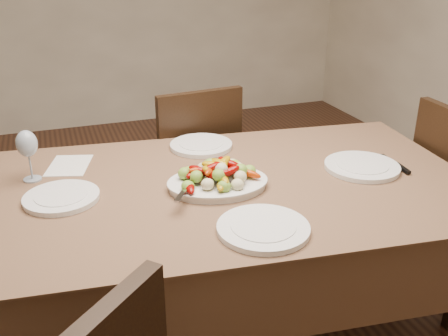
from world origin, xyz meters
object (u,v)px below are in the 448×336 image
plate_left (62,198)px  wine_glass (28,154)px  dining_table (224,270)px  chair_far (187,171)px  plate_near (263,229)px  serving_platter (218,185)px  plate_far (201,146)px  plate_right (362,167)px

plate_left → wine_glass: bearing=114.2°
dining_table → plate_left: 0.69m
dining_table → wine_glass: (-0.66, 0.27, 0.48)m
chair_far → plate_near: size_ratio=3.35×
chair_far → wine_glass: 0.96m
serving_platter → plate_left: size_ratio=1.37×
serving_platter → plate_near: (0.03, -0.33, -0.00)m
plate_left → plate_near: size_ratio=0.90×
serving_platter → plate_near: size_ratio=1.23×
wine_glass → serving_platter: bearing=-25.2°
chair_far → plate_left: (-0.63, -0.70, 0.29)m
serving_platter → plate_left: bearing=170.5°
dining_table → chair_far: chair_far is taller
chair_far → serving_platter: size_ratio=2.72×
dining_table → plate_far: size_ratio=6.88×
dining_table → plate_near: size_ratio=6.48×
dining_table → wine_glass: size_ratio=8.98×
wine_glass → dining_table: bearing=-22.2°
plate_far → plate_right: bearing=-39.4°
chair_far → wine_glass: size_ratio=4.64×
dining_table → plate_far: bearing=85.6°
dining_table → plate_far: 0.54m
dining_table → plate_left: plate_left is taller
dining_table → wine_glass: bearing=157.8°
plate_left → plate_far: bearing=27.6°
plate_near → wine_glass: (-0.66, 0.62, 0.09)m
dining_table → plate_right: size_ratio=6.38×
plate_near → serving_platter: bearing=95.5°
chair_far → plate_near: chair_far is taller
plate_right → plate_far: bearing=140.6°
plate_far → serving_platter: bearing=-98.8°
chair_far → wine_glass: (-0.73, -0.50, 0.39)m
dining_table → plate_far: plate_far is taller
chair_far → plate_right: bearing=113.9°
chair_far → plate_far: 0.49m
plate_left → wine_glass: wine_glass is taller
plate_right → chair_far: bearing=120.5°
plate_far → plate_near: bearing=-92.3°
dining_table → serving_platter: serving_platter is taller
chair_far → wine_glass: bearing=27.8°
plate_left → plate_right: (1.12, -0.12, 0.00)m
plate_far → wine_glass: wine_glass is taller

